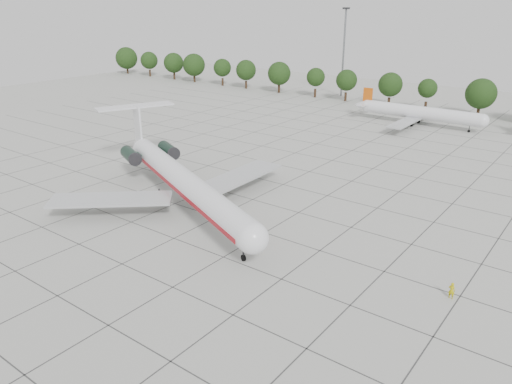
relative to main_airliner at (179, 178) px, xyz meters
The scene contains 7 objects.
ground 8.67m from the main_airliner, ahead, with size 260.00×260.00×0.00m, color #ADAEA6.
apron_joints 16.62m from the main_airliner, 61.42° to the left, with size 170.00×170.00×0.02m, color #383838.
main_airliner is the anchor object (origin of this frame).
ground_crew 39.22m from the main_airliner, ahead, with size 0.64×0.42×1.75m, color #BBAD0B.
bg_airliner_c 68.47m from the main_airliner, 81.20° to the left, with size 28.24×27.20×7.40m.
tree_line 84.33m from the main_airliner, 92.68° to the left, with size 249.86×8.44×10.22m.
floodlight_mast 94.47m from the main_airliner, 103.71° to the left, with size 1.60×1.60×25.45m.
Camera 1 is at (41.29, -46.04, 27.43)m, focal length 35.00 mm.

